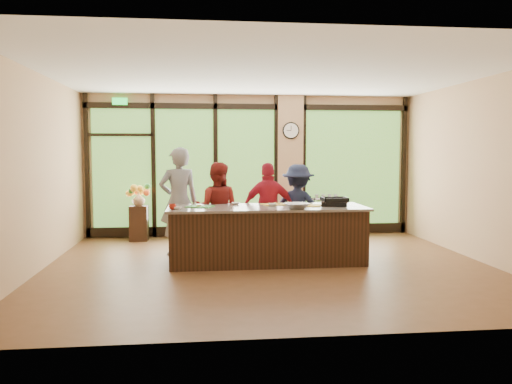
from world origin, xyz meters
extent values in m
plane|color=brown|center=(0.00, 0.00, 0.00)|extent=(7.00, 7.00, 0.00)
plane|color=silver|center=(0.00, 0.00, 3.00)|extent=(7.00, 7.00, 0.00)
plane|color=tan|center=(0.00, 3.00, 1.50)|extent=(7.00, 0.00, 7.00)
plane|color=tan|center=(-3.50, 0.00, 1.50)|extent=(0.00, 6.00, 6.00)
plane|color=tan|center=(3.50, 0.00, 1.50)|extent=(0.00, 6.00, 6.00)
cube|color=tan|center=(0.85, 2.94, 1.50)|extent=(0.55, 0.12, 3.00)
cube|color=black|center=(0.00, 2.95, 2.75)|extent=(6.90, 0.08, 0.12)
cube|color=black|center=(0.00, 2.95, 0.12)|extent=(6.90, 0.08, 0.20)
cube|color=#19D83F|center=(-2.70, 2.90, 2.83)|extent=(0.30, 0.04, 0.14)
cube|color=#2E6A25|center=(-2.70, 2.97, 1.45)|extent=(1.20, 0.02, 2.50)
cube|color=#2E6A25|center=(-1.40, 2.97, 1.45)|extent=(1.20, 0.02, 2.50)
cube|color=#2E6A25|center=(-0.10, 2.97, 1.45)|extent=(1.20, 0.02, 2.50)
cube|color=#2E6A25|center=(2.25, 2.97, 1.45)|extent=(2.10, 0.02, 2.50)
cube|color=black|center=(-3.40, 2.95, 1.50)|extent=(0.08, 0.08, 3.00)
cube|color=black|center=(-2.05, 2.95, 1.50)|extent=(0.08, 0.08, 3.00)
cube|color=black|center=(-0.75, 2.95, 1.50)|extent=(0.08, 0.08, 3.00)
cube|color=black|center=(0.55, 2.95, 1.50)|extent=(0.08, 0.08, 3.00)
cube|color=black|center=(1.15, 2.95, 1.50)|extent=(0.08, 0.08, 3.00)
cube|color=black|center=(3.40, 2.95, 1.50)|extent=(0.08, 0.08, 3.00)
cube|color=black|center=(0.00, 0.30, 0.44)|extent=(3.10, 1.00, 0.88)
cube|color=slate|center=(0.00, 0.30, 0.90)|extent=(3.20, 1.10, 0.04)
cylinder|color=black|center=(0.85, 2.87, 2.25)|extent=(0.36, 0.04, 0.36)
cylinder|color=white|center=(0.85, 2.85, 2.25)|extent=(0.31, 0.01, 0.31)
cube|color=black|center=(0.85, 2.85, 2.30)|extent=(0.01, 0.00, 0.11)
cube|color=black|center=(0.80, 2.85, 2.25)|extent=(0.09, 0.00, 0.01)
imported|color=slate|center=(-1.45, 1.08, 0.94)|extent=(0.78, 0.61, 1.88)
imported|color=maroon|center=(-0.79, 0.99, 0.81)|extent=(0.90, 0.76, 1.62)
imported|color=#A6192B|center=(0.12, 0.97, 0.81)|extent=(0.95, 0.42, 1.61)
imported|color=#161B32|center=(0.68, 1.16, 0.79)|extent=(1.17, 0.93, 1.58)
cube|color=black|center=(1.11, 0.27, 0.96)|extent=(0.49, 0.43, 0.07)
imported|color=silver|center=(0.42, -0.06, 0.96)|extent=(0.47, 0.47, 0.09)
cube|color=#348A32|center=(-1.08, 0.36, 0.93)|extent=(0.49, 0.43, 0.01)
cube|color=yellow|center=(0.15, 0.56, 0.93)|extent=(0.45, 0.38, 0.01)
cube|color=yellow|center=(0.68, 0.35, 0.93)|extent=(0.51, 0.44, 0.01)
imported|color=white|center=(-1.43, 0.05, 0.94)|extent=(0.14, 0.14, 0.04)
imported|color=white|center=(0.10, 0.36, 0.94)|extent=(0.16, 0.16, 0.04)
imported|color=white|center=(-0.48, 0.66, 0.94)|extent=(0.15, 0.15, 0.03)
imported|color=#A41D10|center=(-1.50, 0.04, 0.96)|extent=(0.14, 0.14, 0.09)
cube|color=black|center=(-2.32, 2.57, 0.36)|extent=(0.36, 0.36, 0.71)
imported|color=#957451|center=(-2.32, 2.57, 0.84)|extent=(0.33, 0.33, 0.27)
cube|color=black|center=(1.60, 2.75, 0.17)|extent=(0.74, 0.55, 0.03)
cube|color=black|center=(1.60, 2.75, 0.79)|extent=(0.74, 0.55, 0.03)
cylinder|color=black|center=(1.30, 2.58, 0.42)|extent=(0.02, 0.02, 0.84)
cylinder|color=black|center=(1.90, 2.58, 0.42)|extent=(0.02, 0.02, 0.84)
cylinder|color=black|center=(1.30, 2.92, 0.42)|extent=(0.02, 0.02, 0.84)
cylinder|color=black|center=(1.90, 2.92, 0.42)|extent=(0.02, 0.02, 0.84)
imported|color=silver|center=(1.40, 2.75, 0.85)|extent=(0.12, 0.12, 0.09)
imported|color=silver|center=(1.54, 2.75, 0.85)|extent=(0.12, 0.12, 0.09)
imported|color=silver|center=(1.68, 2.75, 0.85)|extent=(0.12, 0.12, 0.09)
imported|color=silver|center=(1.81, 2.75, 0.85)|extent=(0.12, 0.12, 0.09)
camera|label=1|loc=(-1.05, -7.66, 1.82)|focal=35.00mm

